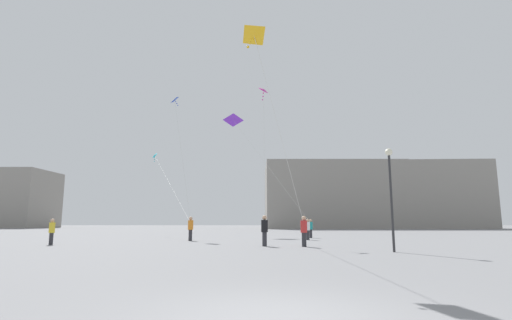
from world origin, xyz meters
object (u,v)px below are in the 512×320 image
object	(u,v)px
person_in_white	(308,228)
kite_amber_delta	(256,43)
person_in_orange	(191,228)
person_in_yellow	(52,230)
kite_cyan_diamond	(156,157)
building_right_hall	(415,196)
building_left_hall	(19,199)
person_in_teal	(311,228)
kite_violet_delta	(234,122)
building_centre_hall	(330,196)
person_in_red	(304,230)
kite_magenta_diamond	(264,92)
person_in_black	(265,229)
lamppost_east	(390,182)
kite_cobalt_delta	(175,102)

from	to	relation	value
person_in_white	kite_amber_delta	distance (m)	18.89
person_in_orange	person_in_yellow	distance (m)	9.32
kite_cyan_diamond	building_right_hall	world-z (taller)	building_right_hall
person_in_white	building_left_hall	bearing A→B (deg)	-70.62
person_in_teal	person_in_yellow	xyz separation A→B (m)	(-17.82, -9.88, -0.01)
kite_amber_delta	building_left_hall	distance (m)	95.43
person_in_orange	person_in_yellow	size ratio (longest dim) A/B	1.12
person_in_teal	kite_violet_delta	bearing A→B (deg)	-168.49
kite_violet_delta	building_centre_hall	distance (m)	45.06
person_in_red	building_centre_hall	xyz separation A→B (m)	(14.32, 60.84, 5.87)
kite_cyan_diamond	kite_violet_delta	distance (m)	9.78
kite_magenta_diamond	kite_violet_delta	distance (m)	16.33
person_in_red	building_centre_hall	bearing A→B (deg)	-164.10
person_in_teal	person_in_yellow	bearing A→B (deg)	-89.71
person_in_black	kite_magenta_diamond	distance (m)	10.70
kite_magenta_diamond	building_right_hall	xyz separation A→B (m)	(34.45, 55.27, -4.07)
person_in_teal	kite_amber_delta	distance (m)	22.54
building_right_hall	person_in_black	bearing A→B (deg)	-120.21
building_right_hall	person_in_red	bearing A→B (deg)	-118.36
kite_violet_delta	building_centre_hall	world-z (taller)	building_centre_hall
building_centre_hall	lamppost_east	distance (m)	65.79
kite_cobalt_delta	person_in_red	bearing A→B (deg)	-52.98
person_in_teal	building_right_hall	size ratio (longest dim) A/B	0.06
kite_cobalt_delta	building_left_hall	bearing A→B (deg)	130.36
kite_cyan_diamond	lamppost_east	distance (m)	30.45
person_in_yellow	kite_violet_delta	xyz separation A→B (m)	(10.58, 18.44, 11.93)
person_in_orange	kite_magenta_diamond	bearing A→B (deg)	-102.75
person_in_red	kite_cobalt_delta	distance (m)	21.23
kite_violet_delta	building_left_hall	size ratio (longest dim) A/B	0.82
person_in_white	person_in_orange	world-z (taller)	person_in_orange
person_in_teal	building_right_hall	bearing A→B (deg)	119.16
person_in_black	building_centre_hall	world-z (taller)	building_centre_hall
kite_cyan_diamond	building_left_hall	size ratio (longest dim) A/B	0.97
kite_amber_delta	person_in_red	bearing A→B (deg)	71.54
person_in_teal	building_centre_hall	distance (m)	50.65
kite_magenta_diamond	person_in_black	bearing A→B (deg)	-91.78
person_in_teal	kite_cyan_diamond	world-z (taller)	kite_cyan_diamond
building_left_hall	building_right_hall	distance (m)	90.51
person_in_yellow	kite_violet_delta	distance (m)	24.38
building_centre_hall	kite_cyan_diamond	bearing A→B (deg)	-124.77
kite_magenta_diamond	building_left_hall	size ratio (longest dim) A/B	0.68
person_in_teal	lamppost_east	size ratio (longest dim) A/B	0.33
person_in_white	building_left_hall	world-z (taller)	building_left_hall
kite_magenta_diamond	kite_cobalt_delta	world-z (taller)	kite_cobalt_delta
kite_cyan_diamond	building_left_hall	bearing A→B (deg)	131.81
person_in_black	person_in_teal	size ratio (longest dim) A/B	1.10
building_centre_hall	person_in_red	bearing A→B (deg)	-103.24
person_in_teal	building_left_hall	distance (m)	83.22
person_in_red	building_left_hall	distance (m)	90.45
kite_violet_delta	lamppost_east	xyz separation A→B (m)	(8.70, -24.57, -9.46)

